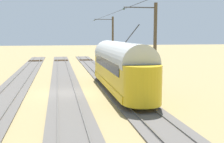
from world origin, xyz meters
TOP-DOWN VIEW (x-y plane):
  - ground_plane at (0.00, 0.00)m, footprint 220.00×220.00m
  - track_streetcar_siding at (-4.66, -0.31)m, footprint 2.80×80.00m
  - track_adjacent_siding at (0.00, -0.31)m, footprint 2.80×80.00m
  - track_third_siding at (4.66, -0.31)m, footprint 2.80×80.00m
  - vintage_streetcar at (-4.66, -0.31)m, footprint 2.65×16.03m
  - catenary_pole_foreground at (-7.26, -17.46)m, footprint 2.90×0.28m
  - catenary_pole_mid_near at (-7.26, 1.11)m, footprint 2.90×0.28m

SIDE VIEW (x-z plane):
  - ground_plane at x=0.00m, z-range 0.00..0.00m
  - track_streetcar_siding at x=-4.66m, z-range -0.04..0.14m
  - track_adjacent_siding at x=0.00m, z-range -0.04..0.14m
  - track_third_siding at x=4.66m, z-range -0.04..0.14m
  - vintage_streetcar at x=-4.66m, z-range -0.45..4.96m
  - catenary_pole_foreground at x=-7.26m, z-range 0.17..7.67m
  - catenary_pole_mid_near at x=-7.26m, z-range 0.17..7.67m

